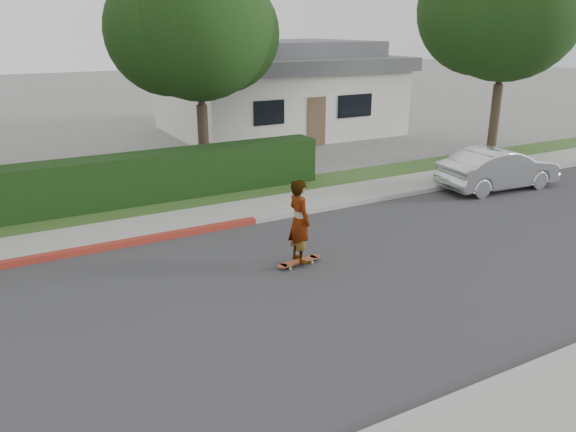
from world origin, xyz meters
TOP-DOWN VIEW (x-y plane):
  - ground at (0.00, 0.00)m, footprint 120.00×120.00m
  - road at (0.00, 0.00)m, footprint 60.00×8.00m
  - curb_near at (0.00, -4.10)m, footprint 60.00×0.20m
  - curb_far at (0.00, 4.10)m, footprint 60.00×0.20m
  - curb_red_section at (-5.00, 4.10)m, footprint 12.00×0.21m
  - sidewalk_far at (0.00, 5.00)m, footprint 60.00×1.60m
  - planting_strip at (0.00, 6.60)m, footprint 60.00×1.60m
  - hedge at (-3.00, 7.20)m, footprint 15.00×1.00m
  - tree_center at (1.49, 9.19)m, footprint 5.66×4.84m
  - tree_right at (12.49, 6.69)m, footprint 6.32×5.60m
  - house at (8.00, 16.00)m, footprint 10.60×8.60m
  - skateboard at (0.66, 1.11)m, footprint 1.12×0.34m
  - skateboarder at (0.66, 1.11)m, footprint 0.44×0.67m
  - car_silver at (9.28, 3.31)m, footprint 4.13×1.71m

SIDE VIEW (x-z plane):
  - ground at x=0.00m, z-range 0.00..0.00m
  - road at x=0.00m, z-range 0.00..0.01m
  - planting_strip at x=0.00m, z-range 0.00..0.10m
  - sidewalk_far at x=0.00m, z-range 0.00..0.12m
  - curb_near at x=0.00m, z-range 0.00..0.15m
  - curb_far at x=0.00m, z-range 0.00..0.15m
  - curb_red_section at x=-5.00m, z-range 0.00..0.15m
  - skateboard at x=0.66m, z-range 0.05..0.15m
  - car_silver at x=9.28m, z-range 0.00..1.33m
  - hedge at x=-3.00m, z-range 0.00..1.50m
  - skateboarder at x=0.66m, z-range 0.11..1.95m
  - house at x=8.00m, z-range -0.05..4.25m
  - tree_center at x=1.49m, z-range 1.18..8.62m
  - tree_right at x=12.49m, z-range 1.35..9.91m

